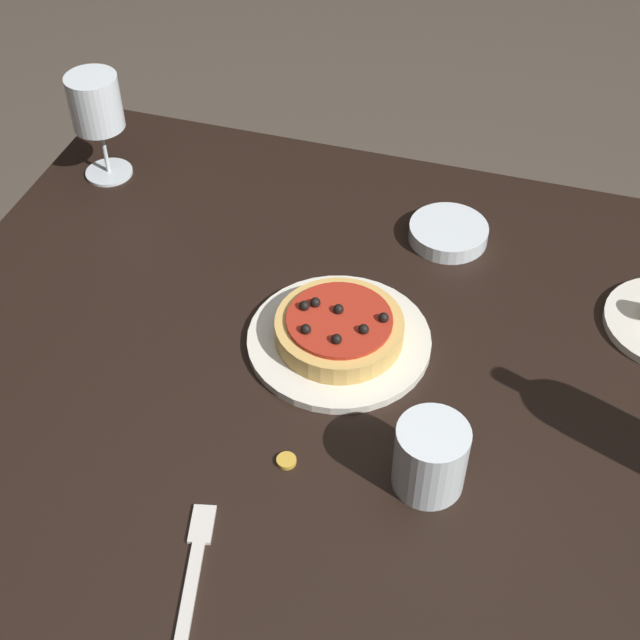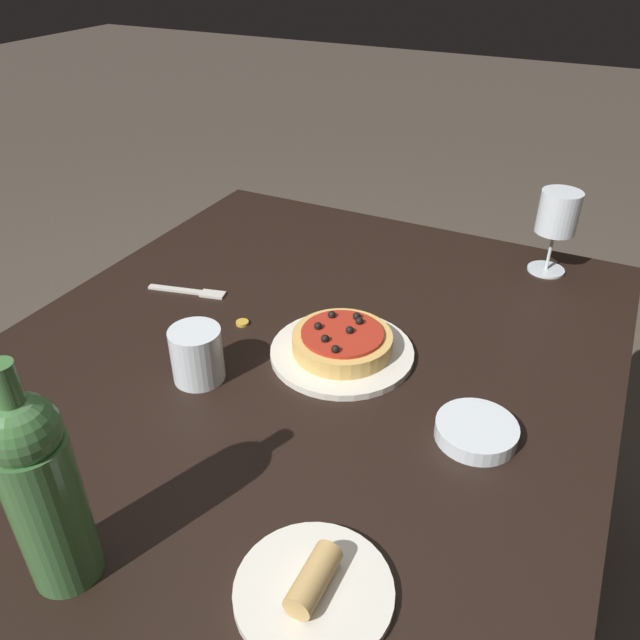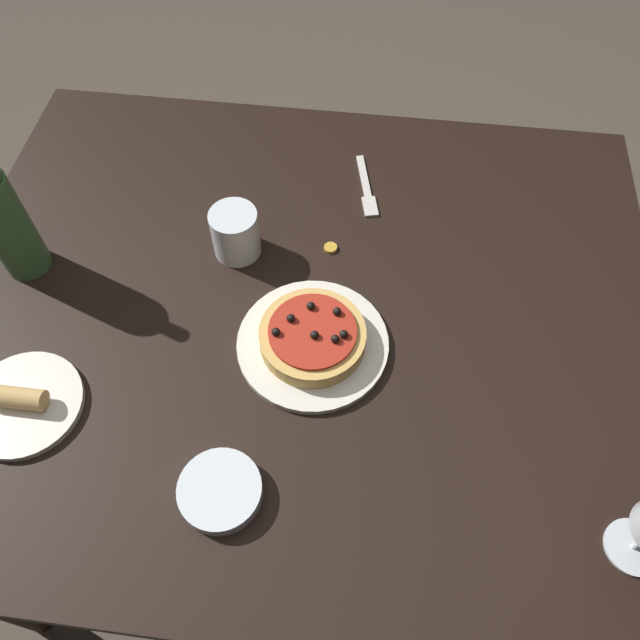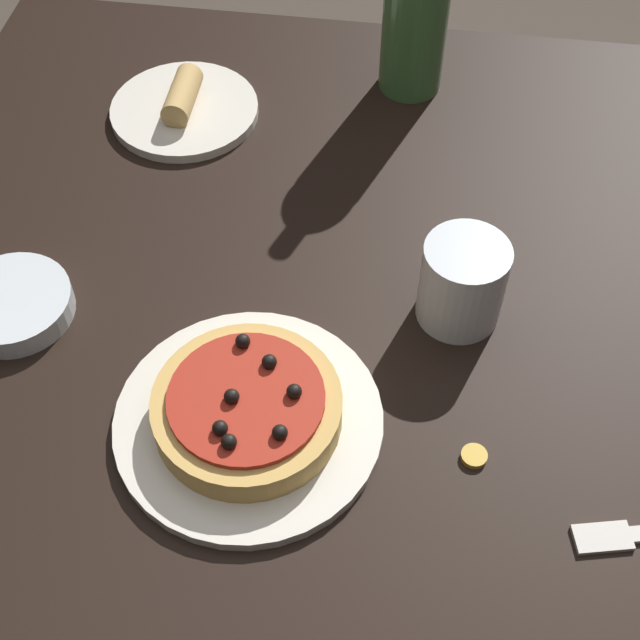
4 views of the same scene
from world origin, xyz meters
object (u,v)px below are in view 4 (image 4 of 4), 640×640
Objects in this scene: dining_table at (327,445)px; pizza at (247,407)px; side_bowl at (13,304)px; dinner_plate at (249,421)px; side_plate at (184,107)px; bottle_cap at (474,456)px; water_cup at (462,283)px.

pizza is at bearing 118.27° from dining_table.
dining_table is 0.35m from side_bowl.
pizza is 0.28m from side_bowl.
pizza reaches higher than dinner_plate.
side_plate is (0.33, -0.10, -0.00)m from side_bowl.
water_cup is at bearing 7.87° from bottle_cap.
bottle_cap is at bearing -106.87° from dining_table.
side_bowl is at bearing 77.54° from bottle_cap.
dining_table is 0.46m from side_plate.
dining_table is 51.27× the size of bottle_cap.
dining_table is at bearing -61.73° from pizza.
side_plate is at bearing 20.86° from pizza.
dining_table is at bearing 73.13° from bottle_cap.
water_cup reaches higher than pizza.
side_bowl is (0.06, 0.33, 0.10)m from dining_table.
dining_table is at bearing -149.41° from side_plate.
side_plate is (0.43, 0.16, 0.00)m from dinner_plate.
dinner_plate reaches higher than bottle_cap.
bottle_cap is (-0.17, -0.02, -0.04)m from water_cup.
bottle_cap is at bearing -139.48° from side_plate.
dinner_plate is 1.37× the size of side_plate.
pizza is 0.24m from water_cup.
dinner_plate is 0.21m from bottle_cap.
pizza is 0.95× the size of side_plate.
bottle_cap is at bearing -91.53° from dinner_plate.
water_cup is at bearing -42.97° from dining_table.
water_cup reaches higher than side_plate.
side_plate is at bearing -16.42° from side_bowl.
pizza is (-0.04, 0.07, 0.11)m from dining_table.
dinner_plate is at bearing 118.18° from dining_table.
dinner_plate is 0.02m from pizza.
side_plate is 0.57m from bottle_cap.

